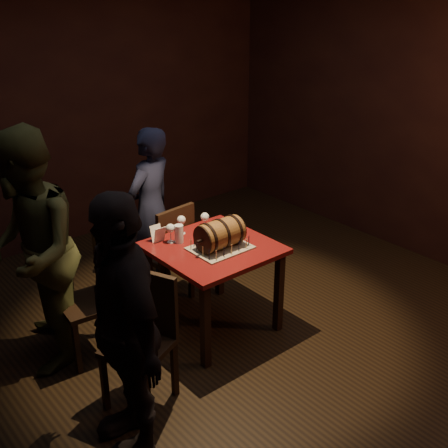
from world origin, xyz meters
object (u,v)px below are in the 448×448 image
object	(u,v)px
wine_glass_right	(205,218)
pint_of_ale	(179,234)
chair_back	(169,249)
chair_left_rear	(96,292)
chair_left_front	(144,332)
person_left_rear	(30,253)
barrel_cake	(220,234)
wine_glass_mid	(181,221)
person_back	(151,208)
wine_glass_left	(170,229)
pub_table	(213,258)
person_left_front	(124,327)

from	to	relation	value
wine_glass_right	pint_of_ale	distance (m)	0.31
chair_back	chair_left_rear	xyz separation A→B (m)	(-0.85, -0.26, 0.00)
chair_back	chair_left_front	xyz separation A→B (m)	(-0.85, -0.93, 0.00)
person_left_rear	chair_back	bearing A→B (deg)	118.06
barrel_cake	person_left_rear	xyz separation A→B (m)	(-1.28, 0.56, 0.03)
person_left_rear	wine_glass_mid	bearing A→B (deg)	107.82
wine_glass_mid	person_back	bearing A→B (deg)	80.44
wine_glass_left	wine_glass_mid	world-z (taller)	same
barrel_cake	chair_left_rear	distance (m)	1.04
pub_table	wine_glass_right	bearing A→B (deg)	63.62
pub_table	wine_glass_left	xyz separation A→B (m)	(-0.22, 0.27, 0.23)
wine_glass_mid	person_left_rear	size ratio (longest dim) A/B	0.09
barrel_cake	person_left_front	size ratio (longest dim) A/B	0.24
pint_of_ale	person_left_front	size ratio (longest dim) A/B	0.09
barrel_cake	person_left_rear	world-z (taller)	person_left_rear
pint_of_ale	person_left_rear	bearing A→B (deg)	166.49
person_left_rear	barrel_cake	bearing A→B (deg)	90.83
wine_glass_right	chair_back	size ratio (longest dim) A/B	0.17
chair_back	person_left_front	world-z (taller)	person_left_front
wine_glass_left	chair_left_rear	world-z (taller)	chair_left_rear
pint_of_ale	person_left_rear	size ratio (longest dim) A/B	0.08
pint_of_ale	chair_back	bearing A→B (deg)	69.67
wine_glass_mid	chair_left_front	distance (m)	1.15
barrel_cake	person_back	size ratio (longest dim) A/B	0.27
pint_of_ale	person_left_rear	world-z (taller)	person_left_rear
pint_of_ale	person_back	xyz separation A→B (m)	(0.22, 0.75, -0.07)
wine_glass_mid	chair_back	distance (m)	0.41
chair_left_rear	wine_glass_mid	bearing A→B (deg)	2.64
pint_of_ale	person_left_front	world-z (taller)	person_left_front
wine_glass_left	pint_of_ale	world-z (taller)	wine_glass_left
barrel_cake	chair_back	distance (m)	0.73
wine_glass_left	wine_glass_mid	xyz separation A→B (m)	(0.16, 0.08, -0.00)
wine_glass_left	chair_back	size ratio (longest dim) A/B	0.17
wine_glass_left	chair_left_rear	bearing A→B (deg)	176.54
pub_table	pint_of_ale	size ratio (longest dim) A/B	6.00
wine_glass_mid	wine_glass_right	world-z (taller)	same
chair_left_rear	person_left_front	world-z (taller)	person_left_front
person_back	barrel_cake	bearing A→B (deg)	68.19
chair_left_front	person_left_rear	xyz separation A→B (m)	(-0.38, 0.85, 0.39)
chair_back	person_left_front	xyz separation A→B (m)	(-1.15, -1.22, 0.32)
person_back	chair_left_rear	bearing A→B (deg)	15.98
wine_glass_left	person_left_rear	xyz separation A→B (m)	(-1.05, 0.22, 0.04)
pint_of_ale	chair_left_rear	size ratio (longest dim) A/B	0.16
wine_glass_mid	wine_glass_right	distance (m)	0.20
pub_table	wine_glass_mid	distance (m)	0.42
chair_left_rear	pub_table	bearing A→B (deg)	-19.07
wine_glass_left	pint_of_ale	size ratio (longest dim) A/B	1.07
chair_left_front	person_left_rear	size ratio (longest dim) A/B	0.51
wine_glass_right	person_left_rear	world-z (taller)	person_left_rear
person_left_rear	person_left_front	size ratio (longest dim) A/B	1.07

